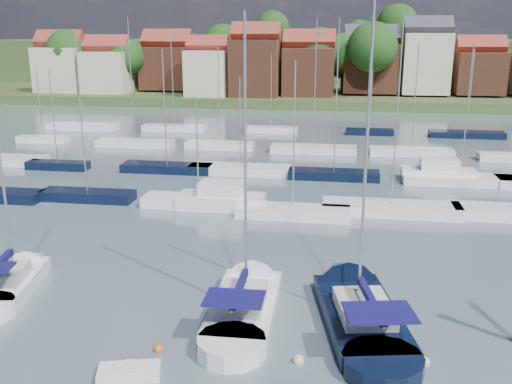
# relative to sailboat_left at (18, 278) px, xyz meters

# --- Properties ---
(ground) EXTENTS (260.00, 260.00, 0.00)m
(ground) POSITION_rel_sailboat_left_xyz_m (13.64, 36.05, -0.37)
(ground) COLOR #4A5C65
(ground) RESTS_ON ground
(sailboat_left) EXTENTS (4.15, 9.55, 12.69)m
(sailboat_left) POSITION_rel_sailboat_left_xyz_m (0.00, 0.00, 0.00)
(sailboat_left) COLOR silver
(sailboat_left) RESTS_ON ground
(sailboat_centre) EXTENTS (3.38, 11.91, 16.08)m
(sailboat_centre) POSITION_rel_sailboat_left_xyz_m (13.30, -0.17, -0.01)
(sailboat_centre) COLOR silver
(sailboat_centre) RESTS_ON ground
(sailboat_navy) EXTENTS (5.98, 13.53, 18.07)m
(sailboat_navy) POSITION_rel_sailboat_left_xyz_m (18.75, -0.02, -0.02)
(sailboat_navy) COLOR black
(sailboat_navy) RESTS_ON ground
(tender) EXTENTS (2.77, 1.79, 0.55)m
(tender) POSITION_rel_sailboat_left_xyz_m (9.54, -7.69, -0.15)
(tender) COLOR silver
(tender) RESTS_ON ground
(buoy_c) EXTENTS (0.44, 0.44, 0.44)m
(buoy_c) POSITION_rel_sailboat_left_xyz_m (10.09, -5.58, -0.37)
(buoy_c) COLOR #D85914
(buoy_c) RESTS_ON ground
(buoy_d) EXTENTS (0.49, 0.49, 0.49)m
(buoy_d) POSITION_rel_sailboat_left_xyz_m (16.39, -5.53, -0.37)
(buoy_d) COLOR beige
(buoy_d) RESTS_ON ground
(buoy_e) EXTENTS (0.44, 0.44, 0.44)m
(buoy_e) POSITION_rel_sailboat_left_xyz_m (19.81, 3.10, -0.37)
(buoy_e) COLOR #D85914
(buoy_e) RESTS_ON ground
(buoy_f) EXTENTS (0.46, 0.46, 0.46)m
(buoy_f) POSITION_rel_sailboat_left_xyz_m (21.80, -4.86, -0.37)
(buoy_f) COLOR beige
(buoy_f) RESTS_ON ground
(marina_field) EXTENTS (79.62, 41.41, 15.93)m
(marina_field) POSITION_rel_sailboat_left_xyz_m (15.54, 31.20, 0.06)
(marina_field) COLOR silver
(marina_field) RESTS_ON ground
(far_shore_town) EXTENTS (212.46, 90.00, 22.27)m
(far_shore_town) POSITION_rel_sailboat_left_xyz_m (15.86, 128.72, 4.24)
(far_shore_town) COLOR #40592C
(far_shore_town) RESTS_ON ground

